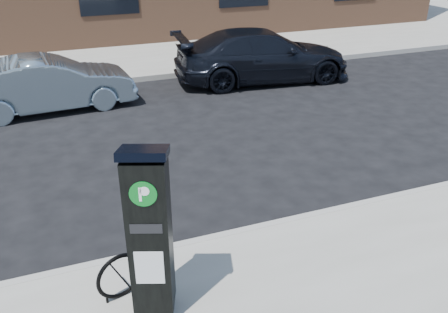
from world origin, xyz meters
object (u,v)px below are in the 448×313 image
bike_rack (120,276)px  car_silver (50,84)px  car_dark (262,55)px  parking_kiosk (150,233)px

bike_rack → car_silver: (-0.38, 7.23, 0.21)m
car_silver → car_dark: 5.76m
parking_kiosk → bike_rack: parking_kiosk is taller
car_silver → car_dark: bearing=-90.3°
bike_rack → car_dark: car_dark is taller
parking_kiosk → bike_rack: bearing=150.8°
car_silver → car_dark: car_dark is taller
parking_kiosk → car_silver: bearing=115.7°
car_silver → parking_kiosk: bearing=-178.8°
bike_rack → car_silver: car_silver is taller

